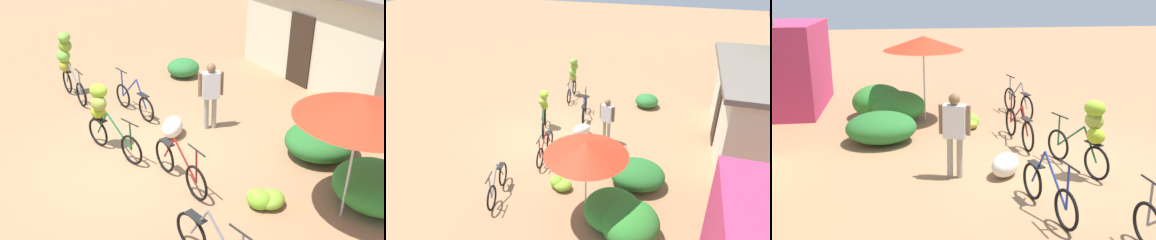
% 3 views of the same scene
% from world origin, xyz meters
% --- Properties ---
extents(ground_plane, '(60.00, 60.00, 0.00)m').
position_xyz_m(ground_plane, '(0.00, 0.00, 0.00)').
color(ground_plane, '#9E744F').
extents(hedge_bush_front_right, '(1.39, 1.58, 0.69)m').
position_xyz_m(hedge_bush_front_right, '(1.80, 3.35, 0.34)').
color(hedge_bush_front_right, '#286D2C').
rests_on(hedge_bush_front_right, ground).
extents(hedge_bush_mid, '(1.47, 1.43, 0.76)m').
position_xyz_m(hedge_bush_mid, '(3.48, 3.00, 0.38)').
color(hedge_bush_mid, '#30822F').
rests_on(hedge_bush_mid, ground).
extents(hedge_bush_by_door, '(1.45, 1.38, 0.88)m').
position_xyz_m(hedge_bush_by_door, '(3.86, 3.51, 0.44)').
color(hedge_bush_by_door, '#2E822E').
rests_on(hedge_bush_by_door, ground).
extents(market_umbrella, '(2.02, 2.02, 2.18)m').
position_xyz_m(market_umbrella, '(3.45, 2.30, 2.01)').
color(market_umbrella, beige).
rests_on(market_umbrella, ground).
extents(bicycle_near_pile, '(1.64, 0.37, 1.01)m').
position_xyz_m(bicycle_near_pile, '(-1.87, 0.68, 0.35)').
color(bicycle_near_pile, black).
rests_on(bicycle_near_pile, ground).
extents(bicycle_center_loaded, '(1.64, 0.66, 1.46)m').
position_xyz_m(bicycle_center_loaded, '(-0.54, -0.49, 0.86)').
color(bicycle_center_loaded, black).
rests_on(bicycle_center_loaded, ground).
extents(bicycle_by_shop, '(1.74, 0.24, 1.01)m').
position_xyz_m(bicycle_by_shop, '(1.34, 0.31, 0.36)').
color(bicycle_by_shop, black).
rests_on(bicycle_by_shop, ground).
extents(bicycle_rightmost, '(1.66, 0.41, 1.01)m').
position_xyz_m(bicycle_rightmost, '(3.47, -0.21, 0.37)').
color(bicycle_rightmost, black).
rests_on(bicycle_rightmost, ground).
extents(banana_pile_on_ground, '(0.71, 0.79, 0.34)m').
position_xyz_m(banana_pile_on_ground, '(2.63, 1.30, 0.14)').
color(banana_pile_on_ground, olive).
rests_on(banana_pile_on_ground, ground).
extents(produce_sack, '(0.82, 0.79, 0.44)m').
position_xyz_m(produce_sack, '(-0.41, 1.01, 0.22)').
color(produce_sack, silver).
rests_on(produce_sack, ground).
extents(person_vendor, '(0.32, 0.55, 1.58)m').
position_xyz_m(person_vendor, '(-0.33, 1.94, 0.96)').
color(person_vendor, gray).
rests_on(person_vendor, ground).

